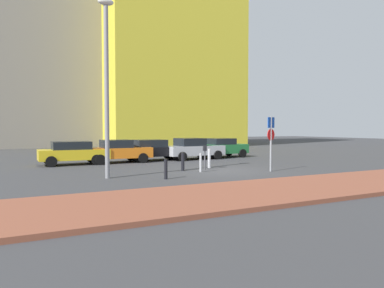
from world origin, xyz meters
name	(u,v)px	position (x,y,z in m)	size (l,w,h in m)	color
ground_plane	(221,171)	(0.00, 0.00, 0.00)	(120.00, 120.00, 0.00)	#38383A
sidewalk_brick	(311,187)	(0.00, -6.42, 0.07)	(40.00, 4.27, 0.14)	brown
parked_car_yellow	(73,152)	(-6.56, 6.68, 0.76)	(4.13, 1.95, 1.43)	gold
parked_car_orange	(117,151)	(-3.84, 6.73, 0.76)	(4.40, 1.96, 1.50)	orange
parked_car_black	(153,150)	(-1.18, 7.18, 0.76)	(4.23, 2.01, 1.45)	black
parked_car_silver	(193,149)	(1.74, 6.78, 0.78)	(4.34, 2.22, 1.53)	#B7BABF
parked_car_green	(221,147)	(4.45, 7.36, 0.77)	(4.13, 2.19, 1.47)	#237238
parking_sign_post	(271,137)	(2.09, -1.48, 1.79)	(0.59, 0.19, 2.85)	gray
parking_meter	(205,154)	(-0.54, 0.86, 0.85)	(0.18, 0.14, 1.30)	#4C4C51
street_lamp	(106,75)	(-6.13, -0.22, 4.62)	(0.70, 0.36, 7.97)	gray
traffic_bollard_near	(183,162)	(-1.88, 0.83, 0.49)	(0.18, 0.18, 0.98)	black
traffic_bollard_mid	(201,163)	(-1.30, -0.07, 0.48)	(0.12, 0.12, 0.96)	#B7B7BC
traffic_bollard_far	(166,169)	(-3.88, -1.65, 0.45)	(0.15, 0.15, 0.90)	black
traffic_bollard_edge	(209,158)	(0.06, 1.43, 0.54)	(0.18, 0.18, 1.08)	#B7B7BC
building_colorful_midrise	(167,43)	(8.15, 26.76, 13.09)	(16.67, 12.07, 26.19)	gold
building_under_construction	(45,70)	(-6.00, 32.65, 9.51)	(14.02, 11.83, 19.03)	gray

